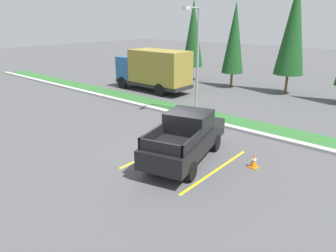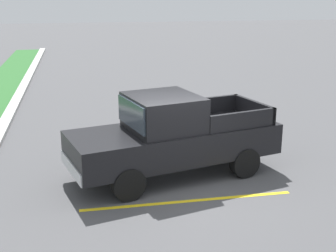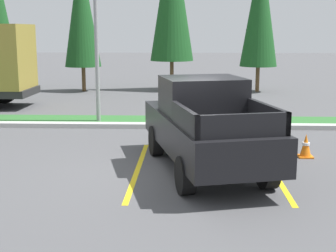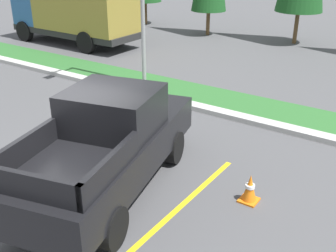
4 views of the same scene
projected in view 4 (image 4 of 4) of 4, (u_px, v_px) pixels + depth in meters
name	position (u px, v px, depth m)	size (l,w,h in m)	color
ground_plane	(74.00, 178.00, 8.97)	(120.00, 120.00, 0.00)	#4C4C4F
parking_line_near	(60.00, 168.00, 9.39)	(0.12, 4.80, 0.01)	yellow
parking_line_far	(172.00, 214.00, 7.80)	(0.12, 4.80, 0.01)	yellow
curb_strip	(192.00, 106.00, 12.70)	(56.00, 0.40, 0.15)	#B2B2AD
grass_median	(209.00, 97.00, 13.54)	(56.00, 1.80, 0.06)	#2D662D
pickup_truck_main	(109.00, 144.00, 8.21)	(3.12, 5.52, 2.10)	black
cargo_truck_distant	(76.00, 6.00, 19.79)	(6.82, 2.54, 3.40)	black
traffic_cone	(250.00, 189.00, 8.08)	(0.36, 0.36, 0.60)	orange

